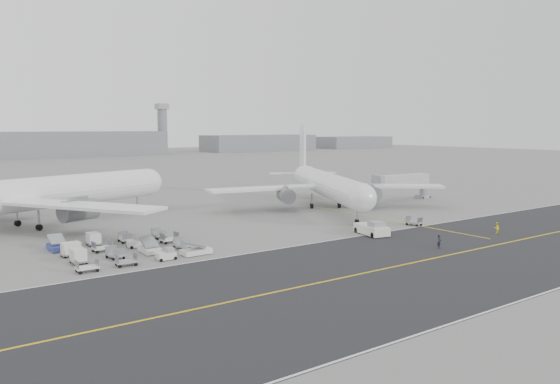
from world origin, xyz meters
TOP-DOWN VIEW (x-y plane):
  - ground at (0.00, 0.00)m, footprint 700.00×700.00m
  - taxiway at (5.02, -17.98)m, footprint 220.00×59.00m
  - horizon_buildings at (30.00, 260.00)m, footprint 520.00×28.00m
  - control_tower at (100.00, 265.00)m, footprint 7.00×7.00m
  - airliner_a at (-23.53, 33.95)m, footprint 53.57×52.56m
  - airliner_b at (30.20, 22.69)m, footprint 45.45×46.61m
  - pushback_tug at (18.02, -2.61)m, footprint 4.01×8.01m
  - jet_bridge at (52.31, 22.25)m, footprint 15.89×3.90m
  - gse_cluster at (-16.80, 7.64)m, footprint 21.78×21.03m
  - stray_dolly at (29.50, -0.97)m, footprint 1.93×2.71m
  - ground_crew_a at (18.60, -14.74)m, footprint 0.83×0.71m
  - ground_crew_b at (34.35, -13.18)m, footprint 1.01×0.88m

SIDE VIEW (x-z plane):
  - ground at x=0.00m, z-range 0.00..0.00m
  - horizon_buildings at x=30.00m, z-range -14.00..14.00m
  - gse_cluster at x=-16.80m, z-range -0.95..0.95m
  - stray_dolly at x=29.50m, z-range -0.76..0.76m
  - taxiway at x=5.02m, z-range -0.01..0.03m
  - ground_crew_b at x=34.35m, z-range 0.00..1.80m
  - pushback_tug at x=18.02m, z-range -0.20..2.05m
  - ground_crew_a at x=18.60m, z-range 0.00..1.92m
  - jet_bridge at x=52.31m, z-range 1.18..7.14m
  - airliner_b at x=30.20m, z-range -3.62..13.49m
  - airliner_a at x=-23.53m, z-range -4.06..15.11m
  - control_tower at x=100.00m, z-range 0.63..31.88m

